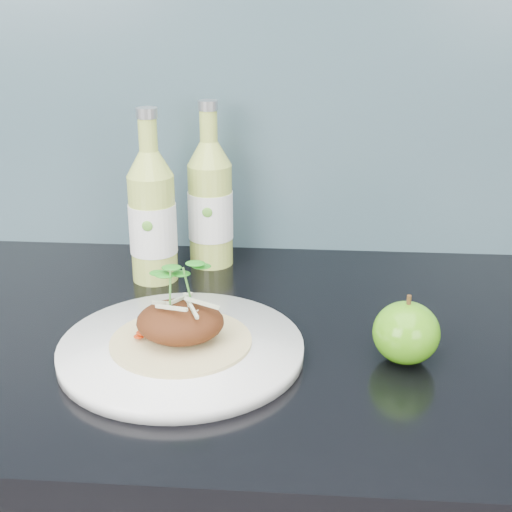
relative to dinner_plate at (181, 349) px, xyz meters
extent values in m
cube|color=#71A0B2|center=(0.02, 0.36, 0.34)|extent=(4.00, 0.02, 0.70)
cylinder|color=white|center=(0.00, 0.00, 0.00)|extent=(0.32, 0.32, 0.02)
cylinder|color=tan|center=(0.00, 0.00, 0.01)|extent=(0.16, 0.16, 0.00)
ellipsoid|color=#562810|center=(0.00, 0.00, 0.03)|extent=(0.10, 0.08, 0.04)
ellipsoid|color=#44870E|center=(0.25, 0.01, 0.03)|extent=(0.09, 0.09, 0.07)
cylinder|color=#472D14|center=(0.25, 0.01, 0.06)|extent=(0.01, 0.00, 0.01)
cylinder|color=#B3C954|center=(-0.08, 0.22, 0.07)|extent=(0.07, 0.07, 0.15)
cone|color=#B3C954|center=(-0.08, 0.22, 0.16)|extent=(0.06, 0.06, 0.03)
cylinder|color=#B3C954|center=(-0.08, 0.22, 0.20)|extent=(0.03, 0.03, 0.04)
cylinder|color=silver|center=(-0.08, 0.22, 0.23)|extent=(0.03, 0.03, 0.01)
cylinder|color=white|center=(-0.08, 0.22, 0.07)|extent=(0.08, 0.08, 0.07)
ellipsoid|color=#59A533|center=(-0.08, 0.19, 0.08)|extent=(0.01, 0.00, 0.01)
cylinder|color=#B2C753|center=(0.00, 0.28, 0.07)|extent=(0.08, 0.08, 0.15)
cone|color=#B2C753|center=(0.00, 0.28, 0.16)|extent=(0.06, 0.06, 0.03)
cylinder|color=#B2C753|center=(0.00, 0.28, 0.20)|extent=(0.03, 0.03, 0.04)
cylinder|color=silver|center=(0.00, 0.28, 0.23)|extent=(0.03, 0.03, 0.01)
cylinder|color=white|center=(0.00, 0.28, 0.07)|extent=(0.09, 0.09, 0.07)
ellipsoid|color=#59A533|center=(0.00, 0.25, 0.08)|extent=(0.01, 0.00, 0.01)
camera|label=1|loc=(0.14, -0.70, 0.39)|focal=50.00mm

